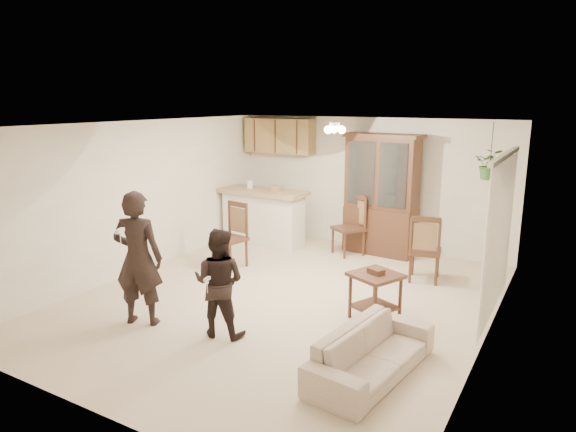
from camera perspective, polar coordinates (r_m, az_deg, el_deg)
The scene contains 23 objects.
floor at distance 7.54m, azimuth -0.48°, elevation -9.22°, with size 6.50×6.50×0.00m, color beige.
ceiling at distance 6.99m, azimuth -0.52°, elevation 10.13°, with size 5.50×6.50×0.02m, color silver.
wall_back at distance 10.05m, azimuth 8.97°, elevation 3.64°, with size 5.50×0.02×2.50m, color white.
wall_front at distance 4.77m, azimuth -20.92°, elevation -7.42°, with size 5.50×0.02×2.50m, color white.
wall_left at distance 8.85m, azimuth -16.04°, elevation 2.05°, with size 0.02×6.50×2.50m, color white.
wall_right at distance 6.27m, azimuth 21.73°, elevation -2.70°, with size 0.02×6.50×2.50m, color white.
breakfast_bar at distance 10.22m, azimuth -2.74°, elevation -0.34°, with size 1.60×0.55×1.00m, color white.
bar_top at distance 10.11m, azimuth -2.77°, elevation 2.69°, with size 1.75×0.70×0.08m, color #A08760.
upper_cabinets at distance 10.62m, azimuth -0.94°, elevation 8.90°, with size 1.50×0.34×0.70m, color olive.
vertical_blinds at distance 7.18m, azimuth 22.41°, elevation -2.11°, with size 0.06×2.30×2.10m, color white, non-canonical shape.
ceiling_fixture at distance 7.97m, azimuth 5.20°, elevation 9.69°, with size 0.36×0.36×0.20m, color #F3E6B6, non-canonical shape.
hanging_plant at distance 8.56m, azimuth 21.54°, elevation 5.37°, with size 0.43×0.37×0.48m, color #295823.
plant_cord at distance 8.53m, azimuth 21.72°, elevation 7.53°, with size 0.01×0.01×0.65m, color black.
sofa at distance 5.56m, azimuth 9.35°, elevation -13.67°, with size 1.87×0.73×0.73m, color beige.
adult at distance 6.76m, azimuth -16.34°, elevation -4.31°, with size 0.66×0.43×1.80m, color black.
child at distance 6.30m, azimuth -7.68°, elevation -7.31°, with size 0.66×0.51×1.35m, color black.
china_hutch at distance 9.62m, azimuth 10.33°, elevation 2.27°, with size 1.45×0.64×2.23m.
side_table at distance 6.88m, azimuth 9.65°, elevation -8.71°, with size 0.75×0.75×0.70m.
chair_bar at distance 8.88m, azimuth -6.50°, elevation -3.70°, with size 0.57×0.57×1.11m.
chair_hutch_left at distance 9.60m, azimuth 6.69°, elevation -2.43°, with size 0.69×0.69×1.12m.
chair_hutch_right at distance 8.47m, azimuth 14.92°, elevation -4.94°, with size 0.56×0.56×1.09m.
controller_adult at distance 6.29m, azimuth -18.18°, elevation -1.57°, with size 0.05×0.15×0.05m, color white.
controller_child at distance 5.98m, azimuth -8.98°, elevation -6.93°, with size 0.04×0.12×0.04m, color white.
Camera 1 is at (3.55, -6.01, 2.83)m, focal length 32.00 mm.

